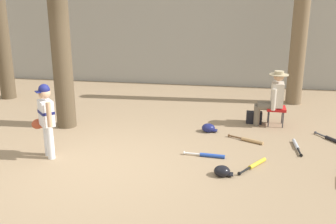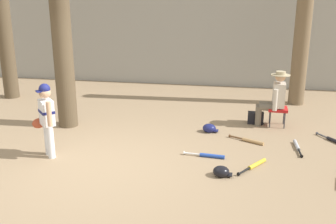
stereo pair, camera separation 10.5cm
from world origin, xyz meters
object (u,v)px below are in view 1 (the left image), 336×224
object	(u,v)px
tree_near_player	(59,23)
bat_blue_youth	(209,155)
folding_stool	(276,109)
batting_helmet_navy	(208,128)
handbag_beside_stool	(254,117)
bat_aluminum_silver	(296,146)
seated_spectator	(272,97)
bat_yellow_trainer	(255,164)
batting_helmet_black	(222,171)
tree_behind_spectator	(301,12)
young_ballplayer	(46,116)
bat_black_composite	(332,139)
bat_wood_tan	(249,140)

from	to	relation	value
tree_near_player	bat_blue_youth	distance (m)	4.00
folding_stool	batting_helmet_navy	bearing A→B (deg)	-154.05
handbag_beside_stool	folding_stool	bearing A→B (deg)	-8.27
tree_near_player	bat_aluminum_silver	xyz separation A→B (m)	(4.74, -0.42, -2.16)
seated_spectator	bat_yellow_trainer	size ratio (longest dim) A/B	1.76
batting_helmet_black	tree_behind_spectator	bearing A→B (deg)	70.36
tree_behind_spectator	bat_aluminum_silver	xyz separation A→B (m)	(-0.35, -3.24, -2.30)
tree_near_player	bat_blue_youth	size ratio (longest dim) A/B	6.69
young_ballplayer	bat_black_composite	world-z (taller)	young_ballplayer
folding_stool	batting_helmet_navy	size ratio (longest dim) A/B	1.28
tree_near_player	tree_behind_spectator	size ratio (longest dim) A/B	0.95
bat_wood_tan	bat_blue_youth	size ratio (longest dim) A/B	0.93
bat_yellow_trainer	bat_black_composite	distance (m)	2.10
bat_yellow_trainer	bat_black_composite	bearing A→B (deg)	43.65
folding_stool	bat_aluminum_silver	bearing A→B (deg)	-77.62
young_ballplayer	bat_aluminum_silver	xyz separation A→B (m)	(4.34, 1.20, -0.71)
folding_stool	bat_blue_youth	size ratio (longest dim) A/B	0.56
bat_black_composite	folding_stool	bearing A→B (deg)	141.28
bat_yellow_trainer	bat_aluminum_silver	xyz separation A→B (m)	(0.79, 0.99, 0.00)
bat_wood_tan	batting_helmet_black	xyz separation A→B (m)	(-0.46, -1.57, 0.04)
folding_stool	batting_helmet_navy	distance (m)	1.59
bat_yellow_trainer	handbag_beside_stool	bearing A→B (deg)	88.58
young_ballplayer	bat_blue_youth	bearing A→B (deg)	9.47
seated_spectator	bat_black_composite	xyz separation A→B (m)	(1.11, -0.81, -0.61)
handbag_beside_stool	bat_wood_tan	size ratio (longest dim) A/B	0.50
young_ballplayer	batting_helmet_navy	world-z (taller)	young_ballplayer
tree_behind_spectator	seated_spectator	world-z (taller)	tree_behind_spectator
young_ballplayer	bat_aluminum_silver	size ratio (longest dim) A/B	1.71
bat_aluminum_silver	bat_wood_tan	world-z (taller)	same
bat_wood_tan	batting_helmet_navy	bearing A→B (deg)	151.38
bat_wood_tan	batting_helmet_black	distance (m)	1.64
young_ballplayer	batting_helmet_black	distance (m)	3.10
young_ballplayer	batting_helmet_navy	size ratio (longest dim) A/B	4.02
handbag_beside_stool	bat_wood_tan	distance (m)	1.21
bat_blue_youth	batting_helmet_black	size ratio (longest dim) A/B	2.42
handbag_beside_stool	batting_helmet_navy	world-z (taller)	handbag_beside_stool
young_ballplayer	handbag_beside_stool	distance (m)	4.46
tree_near_player	bat_black_composite	distance (m)	5.88
tree_behind_spectator	young_ballplayer	distance (m)	6.65
tree_near_player	young_ballplayer	bearing A→B (deg)	-76.23
bat_yellow_trainer	bat_aluminum_silver	size ratio (longest dim) A/B	0.89
tree_near_player	tree_behind_spectator	distance (m)	5.82
folding_stool	batting_helmet_black	bearing A→B (deg)	-111.00
batting_helmet_navy	bat_yellow_trainer	bearing A→B (deg)	-60.45
bat_aluminum_silver	bat_black_composite	world-z (taller)	same
tree_behind_spectator	bat_wood_tan	xyz separation A→B (m)	(-1.21, -3.10, -2.30)
handbag_beside_stool	batting_helmet_black	world-z (taller)	handbag_beside_stool
handbag_beside_stool	batting_helmet_black	size ratio (longest dim) A/B	1.12
bat_yellow_trainer	bat_aluminum_silver	distance (m)	1.27
bat_yellow_trainer	bat_wood_tan	size ratio (longest dim) A/B	1.00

